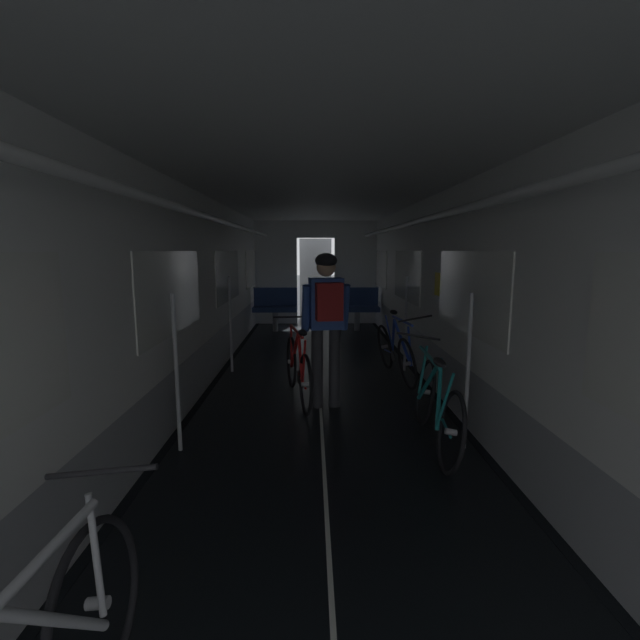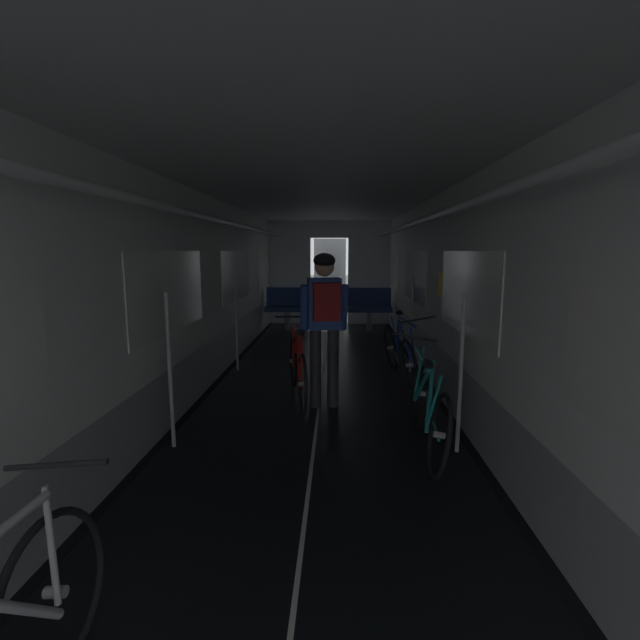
{
  "view_description": "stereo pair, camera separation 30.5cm",
  "coord_description": "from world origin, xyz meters",
  "px_view_note": "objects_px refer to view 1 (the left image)",
  "views": [
    {
      "loc": [
        -0.1,
        -1.65,
        1.76
      ],
      "look_at": [
        0.0,
        3.52,
        0.95
      ],
      "focal_mm": 24.97,
      "sensor_mm": 36.0,
      "label": 1
    },
    {
      "loc": [
        0.21,
        -1.65,
        1.76
      ],
      "look_at": [
        0.0,
        3.52,
        0.95
      ],
      "focal_mm": 24.97,
      "sensor_mm": 36.0,
      "label": 2
    }
  ],
  "objects_px": {
    "bench_seat_far_right": "(357,305)",
    "bicycle_blue": "(395,351)",
    "bicycle_red_in_aisle": "(298,368)",
    "bench_seat_far_left": "(275,305)",
    "bicycle_teal": "(436,404)",
    "person_cyclist_aisle": "(326,314)"
  },
  "relations": [
    {
      "from": "bench_seat_far_right",
      "to": "bicycle_blue",
      "type": "relative_size",
      "value": 0.58
    },
    {
      "from": "bicycle_red_in_aisle",
      "to": "bicycle_blue",
      "type": "bearing_deg",
      "value": 34.14
    },
    {
      "from": "bench_seat_far_left",
      "to": "bench_seat_far_right",
      "type": "relative_size",
      "value": 1.0
    },
    {
      "from": "bench_seat_far_right",
      "to": "bench_seat_far_left",
      "type": "bearing_deg",
      "value": 180.0
    },
    {
      "from": "bench_seat_far_left",
      "to": "bicycle_red_in_aisle",
      "type": "distance_m",
      "value": 4.68
    },
    {
      "from": "bicycle_teal",
      "to": "bench_seat_far_left",
      "type": "bearing_deg",
      "value": 108.13
    },
    {
      "from": "bench_seat_far_left",
      "to": "bicycle_red_in_aisle",
      "type": "bearing_deg",
      "value": -82.14
    },
    {
      "from": "bicycle_red_in_aisle",
      "to": "person_cyclist_aisle",
      "type": "bearing_deg",
      "value": -38.91
    },
    {
      "from": "bicycle_teal",
      "to": "bicycle_blue",
      "type": "xyz_separation_m",
      "value": [
        0.04,
        2.16,
        -0.0
      ]
    },
    {
      "from": "bicycle_teal",
      "to": "person_cyclist_aisle",
      "type": "height_order",
      "value": "person_cyclist_aisle"
    },
    {
      "from": "bicycle_teal",
      "to": "bicycle_red_in_aisle",
      "type": "height_order",
      "value": "bicycle_teal"
    },
    {
      "from": "bench_seat_far_left",
      "to": "bicycle_red_in_aisle",
      "type": "height_order",
      "value": "bench_seat_far_left"
    },
    {
      "from": "bicycle_teal",
      "to": "bicycle_blue",
      "type": "distance_m",
      "value": 2.17
    },
    {
      "from": "person_cyclist_aisle",
      "to": "bicycle_red_in_aisle",
      "type": "relative_size",
      "value": 1.04
    },
    {
      "from": "bench_seat_far_left",
      "to": "bicycle_teal",
      "type": "xyz_separation_m",
      "value": [
        1.93,
        -5.89,
        -0.19
      ]
    },
    {
      "from": "bench_seat_far_left",
      "to": "person_cyclist_aisle",
      "type": "bearing_deg",
      "value": -78.82
    },
    {
      "from": "bench_seat_far_right",
      "to": "bicycle_teal",
      "type": "relative_size",
      "value": 0.58
    },
    {
      "from": "person_cyclist_aisle",
      "to": "bicycle_teal",
      "type": "bearing_deg",
      "value": -46.13
    },
    {
      "from": "person_cyclist_aisle",
      "to": "bicycle_red_in_aisle",
      "type": "bearing_deg",
      "value": 141.09
    },
    {
      "from": "bench_seat_far_left",
      "to": "bicycle_blue",
      "type": "xyz_separation_m",
      "value": [
        1.97,
        -3.73,
        -0.19
      ]
    },
    {
      "from": "person_cyclist_aisle",
      "to": "bicycle_red_in_aisle",
      "type": "distance_m",
      "value": 0.81
    },
    {
      "from": "bench_seat_far_left",
      "to": "person_cyclist_aisle",
      "type": "height_order",
      "value": "person_cyclist_aisle"
    }
  ]
}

